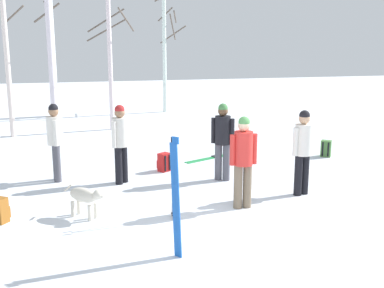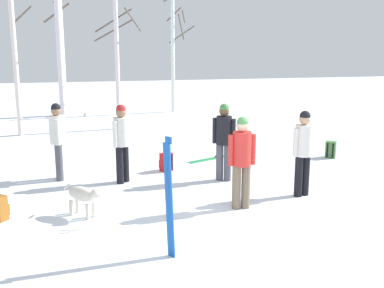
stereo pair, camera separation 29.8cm
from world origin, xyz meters
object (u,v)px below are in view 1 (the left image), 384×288
backpack_2 (0,210)px  birch_tree_5 (110,50)px  birch_tree_4 (51,28)px  birch_tree_6 (165,48)px  birch_tree_3 (49,27)px  ski_pair_planted_0 (176,198)px  dog (85,197)px  person_2 (303,147)px  person_0 (55,137)px  person_3 (243,156)px  birch_tree_2 (5,30)px  backpack_1 (164,162)px  ski_pair_lying_0 (214,157)px  person_4 (223,137)px  person_1 (120,139)px  ski_poles_0 (173,176)px  backpack_0 (326,149)px

backpack_2 → birch_tree_5: birch_tree_5 is taller
birch_tree_4 → birch_tree_6: size_ratio=1.30×
birch_tree_5 → birch_tree_6: bearing=54.0°
birch_tree_3 → ski_pair_planted_0: bearing=-81.8°
dog → birch_tree_5: 8.88m
person_2 → birch_tree_4: birch_tree_4 is taller
person_0 → birch_tree_6: bearing=65.4°
birch_tree_3 → birch_tree_4: size_ratio=0.99×
person_3 → birch_tree_4: 13.04m
birch_tree_2 → birch_tree_4: bearing=72.8°
person_2 → backpack_1: 3.44m
person_2 → ski_pair_lying_0: (-0.80, 3.37, -0.97)m
person_0 → birch_tree_3: 9.83m
person_4 → birch_tree_2: birch_tree_2 is taller
backpack_2 → person_2: bearing=0.8°
birch_tree_5 → birch_tree_4: bearing=118.6°
person_2 → person_0: bearing=154.9°
person_0 → ski_pair_lying_0: person_0 is taller
birch_tree_4 → backpack_2: bearing=-93.5°
backpack_1 → birch_tree_6: bearing=78.2°
person_1 → person_2: same height
person_0 → birch_tree_5: size_ratio=0.31×
dog → birch_tree_6: bearing=72.2°
birch_tree_6 → backpack_1: bearing=-101.8°
ski_poles_0 → ski_pair_lying_0: bearing=63.7°
ski_pair_lying_0 → person_2: bearing=-76.6°
backpack_1 → birch_tree_5: 6.37m
person_1 → birch_tree_3: (-1.62, 10.02, 2.58)m
person_0 → birch_tree_4: size_ratio=0.25×
birch_tree_3 → birch_tree_6: 4.74m
person_1 → birch_tree_3: bearing=99.2°
backpack_2 → person_4: bearing=18.0°
dog → birch_tree_4: 12.51m
person_0 → person_1: (1.36, -0.54, 0.00)m
ski_poles_0 → backpack_1: bearing=81.7°
dog → person_2: bearing=3.2°
person_0 → birch_tree_3: birch_tree_3 is taller
dog → ski_pair_lying_0: 5.00m
person_4 → birch_tree_5: size_ratio=0.31×
person_1 → person_2: 3.81m
backpack_2 → birch_tree_4: size_ratio=0.06×
ski_pair_planted_0 → ski_poles_0: 1.51m
ski_pair_planted_0 → backpack_0: ski_pair_planted_0 is taller
ski_poles_0 → birch_tree_4: (-2.18, 12.48, 2.77)m
backpack_0 → birch_tree_6: size_ratio=0.08×
backpack_0 → birch_tree_4: 12.01m
birch_tree_3 → birch_tree_5: 4.13m
backpack_0 → backpack_1: 4.49m
person_1 → birch_tree_5: 6.78m
ski_pair_lying_0 → birch_tree_2: size_ratio=0.27×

